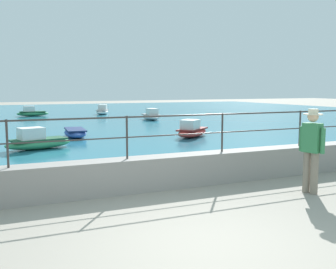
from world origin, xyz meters
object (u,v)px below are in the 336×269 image
at_px(boat_3, 75,133).
at_px(boat_6, 102,111).
at_px(boat_0, 37,141).
at_px(boat_1, 192,131).
at_px(person_walking, 312,147).
at_px(boat_4, 32,113).
at_px(boat_5, 151,116).

bearing_deg(boat_3, boat_6, 71.34).
bearing_deg(boat_0, boat_6, 68.75).
distance_m(boat_1, boat_6, 16.03).
height_order(boat_0, boat_1, same).
height_order(person_walking, boat_4, person_walking).
xyz_separation_m(boat_4, boat_6, (5.40, 0.00, 0.00)).
bearing_deg(person_walking, boat_1, 78.34).
distance_m(person_walking, boat_1, 9.14).
distance_m(person_walking, boat_4, 25.21).
bearing_deg(boat_5, boat_3, -130.95).
bearing_deg(boat_6, boat_4, -180.00).
relative_size(boat_0, boat_3, 1.04).
height_order(boat_4, boat_6, same).
xyz_separation_m(boat_3, boat_5, (6.36, 7.33, 0.07)).
bearing_deg(boat_3, boat_1, -22.68).
xyz_separation_m(person_walking, boat_6, (1.94, 24.96, -0.65)).
xyz_separation_m(boat_0, boat_3, (1.82, 2.83, -0.07)).
bearing_deg(boat_5, boat_1, -100.40).
height_order(person_walking, boat_3, person_walking).
xyz_separation_m(boat_3, boat_4, (-0.64, 14.09, 0.07)).
relative_size(boat_1, boat_3, 0.99).
bearing_deg(boat_4, boat_3, -87.40).
height_order(boat_3, boat_6, boat_6).
bearing_deg(boat_6, boat_3, -108.66).
height_order(boat_0, boat_5, same).
xyz_separation_m(person_walking, boat_0, (-4.64, 8.05, -0.65)).
distance_m(boat_3, boat_6, 14.87).
distance_m(boat_0, boat_3, 3.36).
bearing_deg(boat_4, boat_1, -71.72).
bearing_deg(boat_3, boat_4, 92.60).
xyz_separation_m(person_walking, boat_3, (-2.81, 10.87, -0.72)).
bearing_deg(boat_0, boat_5, 51.15).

